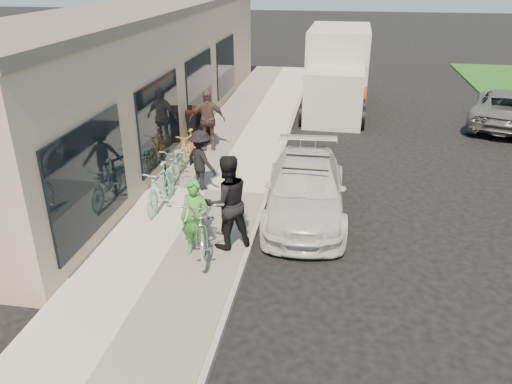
{
  "coord_description": "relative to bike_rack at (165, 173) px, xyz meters",
  "views": [
    {
      "loc": [
        1.16,
        -8.25,
        5.38
      ],
      "look_at": [
        -0.4,
        1.11,
        1.05
      ],
      "focal_mm": 35.0,
      "sensor_mm": 36.0,
      "label": 1
    }
  ],
  "objects": [
    {
      "name": "ground",
      "position": [
        2.91,
        -2.54,
        -0.73
      ],
      "size": [
        120.0,
        120.0,
        0.0
      ],
      "primitive_type": "plane",
      "color": "black",
      "rests_on": "ground"
    },
    {
      "name": "sidewalk",
      "position": [
        0.91,
        0.46,
        -0.65
      ],
      "size": [
        3.0,
        34.0,
        0.15
      ],
      "primitive_type": "cube",
      "color": "beige",
      "rests_on": "ground"
    },
    {
      "name": "curb",
      "position": [
        2.46,
        0.46,
        -0.66
      ],
      "size": [
        0.12,
        34.0,
        0.13
      ],
      "primitive_type": "cube",
      "color": "#A29B94",
      "rests_on": "ground"
    },
    {
      "name": "storefront",
      "position": [
        -2.34,
        5.45,
        1.4
      ],
      "size": [
        3.6,
        20.0,
        4.22
      ],
      "color": "tan",
      "rests_on": "ground"
    },
    {
      "name": "bike_rack",
      "position": [
        0.0,
        0.0,
        0.0
      ],
      "size": [
        0.29,
        0.64,
        0.96
      ],
      "rotation": [
        0.0,
        0.0,
        0.36
      ],
      "color": "black",
      "rests_on": "sidewalk"
    },
    {
      "name": "sandwich_board",
      "position": [
        -0.27,
        3.98,
        -0.0
      ],
      "size": [
        0.81,
        0.81,
        1.12
      ],
      "rotation": [
        0.0,
        0.0,
        -0.2
      ],
      "color": "black",
      "rests_on": "sidewalk"
    },
    {
      "name": "sedan_white",
      "position": [
        3.46,
        -0.18,
        -0.08
      ],
      "size": [
        2.03,
        4.53,
        1.33
      ],
      "rotation": [
        0.0,
        0.0,
        0.05
      ],
      "color": "silver",
      "rests_on": "ground"
    },
    {
      "name": "sedan_silver",
      "position": [
        3.28,
        0.95,
        -0.18
      ],
      "size": [
        1.55,
        3.29,
        1.09
      ],
      "primitive_type": "imported",
      "rotation": [
        0.0,
        0.0,
        -0.08
      ],
      "color": "#9B9A9F",
      "rests_on": "ground"
    },
    {
      "name": "moving_truck",
      "position": [
        3.95,
        9.88,
        0.65
      ],
      "size": [
        2.49,
        6.36,
        3.1
      ],
      "rotation": [
        0.0,
        0.0,
        -0.02
      ],
      "color": "beige",
      "rests_on": "ground"
    },
    {
      "name": "far_car_gray",
      "position": [
        10.1,
        8.13,
        -0.07
      ],
      "size": [
        3.61,
        5.21,
        1.32
      ],
      "primitive_type": "imported",
      "rotation": [
        0.0,
        0.0,
        2.81
      ],
      "color": "#5C5F61",
      "rests_on": "ground"
    },
    {
      "name": "tandem_bike",
      "position": [
        1.55,
        -2.28,
        0.05
      ],
      "size": [
        1.5,
        2.54,
        1.26
      ],
      "primitive_type": "imported",
      "rotation": [
        0.0,
        0.0,
        0.29
      ],
      "color": "silver",
      "rests_on": "sidewalk"
    },
    {
      "name": "woman_rider",
      "position": [
        1.51,
        -2.6,
        0.21
      ],
      "size": [
        0.6,
        0.42,
        1.58
      ],
      "primitive_type": "imported",
      "rotation": [
        0.0,
        0.0,
        -0.07
      ],
      "color": "green",
      "rests_on": "sidewalk"
    },
    {
      "name": "man_standing",
      "position": [
        2.04,
        -2.16,
        0.4
      ],
      "size": [
        1.2,
        1.14,
        1.95
      ],
      "primitive_type": "imported",
      "rotation": [
        0.0,
        0.0,
        3.73
      ],
      "color": "black",
      "rests_on": "sidewalk"
    },
    {
      "name": "cruiser_bike_a",
      "position": [
        0.12,
        -0.71,
        -0.06
      ],
      "size": [
        0.54,
        1.75,
        1.04
      ],
      "primitive_type": "imported",
      "rotation": [
        0.0,
        0.0,
        -0.03
      ],
      "color": "#8CD1BF",
      "rests_on": "sidewalk"
    },
    {
      "name": "cruiser_bike_b",
      "position": [
        -0.04,
        1.03,
        -0.1
      ],
      "size": [
        0.83,
        1.86,
        0.95
      ],
      "primitive_type": "imported",
      "rotation": [
        0.0,
        0.0,
        0.11
      ],
      "color": "#8CD1BF",
      "rests_on": "sidewalk"
    },
    {
      "name": "cruiser_bike_c",
      "position": [
        -0.07,
        2.2,
        -0.11
      ],
      "size": [
        0.55,
        1.6,
        0.94
      ],
      "primitive_type": "imported",
      "rotation": [
        0.0,
        0.0,
        -0.07
      ],
      "color": "gold",
      "rests_on": "sidewalk"
    },
    {
      "name": "bystander_a",
      "position": [
        0.78,
        0.52,
        0.19
      ],
      "size": [
        1.14,
        1.04,
        1.54
      ],
      "primitive_type": "imported",
      "rotation": [
        0.0,
        0.0,
        2.52
      ],
      "color": "black",
      "rests_on": "sidewalk"
    },
    {
      "name": "bystander_b",
      "position": [
        0.17,
        3.5,
        0.35
      ],
      "size": [
        1.16,
        0.71,
        1.85
      ],
      "primitive_type": "imported",
      "rotation": [
        0.0,
        0.0,
        0.26
      ],
      "color": "brown",
      "rests_on": "sidewalk"
    }
  ]
}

